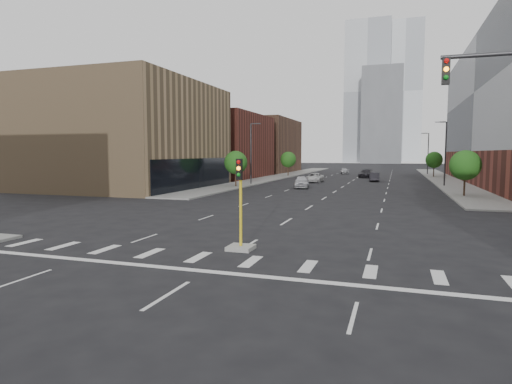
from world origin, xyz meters
The scene contains 22 objects.
ground centered at (0.00, 0.00, 0.00)m, with size 400.00×400.00×0.00m, color black.
sidewalk_left_far centered at (-15.00, 74.00, 0.07)m, with size 5.00×92.00×0.15m, color gray.
sidewalk_right_far centered at (15.00, 74.00, 0.07)m, with size 5.00×92.00×0.15m, color gray.
building_left_mid centered at (-27.50, 40.00, 7.00)m, with size 20.00×24.00×14.00m, color #9E7F59.
building_left_far_a centered at (-27.50, 66.00, 6.00)m, with size 20.00×22.00×12.00m, color brown.
building_left_far_b centered at (-27.50, 92.00, 6.50)m, with size 20.00×24.00×13.00m, color brown.
tower_left centered at (-8.00, 220.00, 35.00)m, with size 22.00×22.00×70.00m, color #B2B7BC.
tower_right centered at (10.00, 260.00, 40.00)m, with size 20.00×20.00×80.00m, color #B2B7BC.
tower_mid centered at (0.00, 200.00, 22.00)m, with size 18.00×18.00×44.00m, color slate.
median_traffic_signal centered at (0.00, 8.97, 0.97)m, with size 1.20×1.20×4.40m.
streetlight_right_a centered at (13.41, 55.00, 5.01)m, with size 1.60×0.22×9.07m.
streetlight_right_b centered at (13.41, 90.00, 5.01)m, with size 1.60×0.22×9.07m.
streetlight_left centered at (-13.41, 50.00, 5.01)m, with size 1.60×0.22×9.07m.
tree_left_near centered at (-14.00, 45.00, 3.39)m, with size 3.20×3.20×4.85m.
tree_left_far centered at (-14.00, 75.00, 3.39)m, with size 3.20×3.20×4.85m.
tree_right_near centered at (14.00, 40.00, 3.39)m, with size 3.20×3.20×4.85m.
tree_right_far centered at (14.00, 80.00, 3.39)m, with size 3.20×3.20×4.85m.
car_near_left centered at (-5.02, 46.36, 0.83)m, with size 1.96×4.87×1.66m, color #B8B8BD.
car_mid_right centered at (3.64, 63.41, 0.73)m, with size 1.55×4.45×1.47m, color black.
car_far_left centered at (-5.52, 58.53, 0.72)m, with size 2.40×5.21×1.45m, color silver.
car_deep_right centered at (1.50, 74.56, 0.79)m, with size 2.21×5.43×1.58m, color black.
car_distant centered at (-4.14, 88.48, 0.69)m, with size 1.63×4.06×1.38m, color #B6B6BB.
Camera 1 is at (7.05, -10.10, 4.65)m, focal length 30.00 mm.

